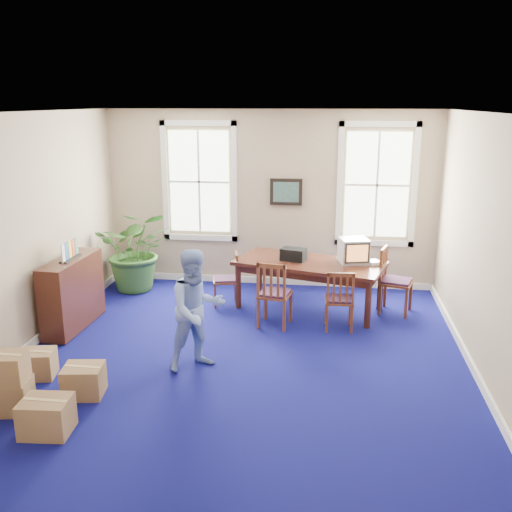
# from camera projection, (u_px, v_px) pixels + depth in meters

# --- Properties ---
(floor) EXTENTS (6.50, 6.50, 0.00)m
(floor) POSITION_uv_depth(u_px,v_px,m) (243.00, 357.00, 7.69)
(floor) COLOR #0D0E64
(floor) RESTS_ON ground
(ceiling) EXTENTS (6.50, 6.50, 0.00)m
(ceiling) POSITION_uv_depth(u_px,v_px,m) (241.00, 112.00, 6.84)
(ceiling) COLOR white
(ceiling) RESTS_ON ground
(wall_back) EXTENTS (6.50, 0.00, 6.50)m
(wall_back) POSITION_uv_depth(u_px,v_px,m) (270.00, 199.00, 10.37)
(wall_back) COLOR tan
(wall_back) RESTS_ON ground
(wall_front) EXTENTS (6.50, 0.00, 6.50)m
(wall_front) POSITION_uv_depth(u_px,v_px,m) (173.00, 347.00, 4.16)
(wall_front) COLOR tan
(wall_front) RESTS_ON ground
(wall_left) EXTENTS (0.00, 6.50, 6.50)m
(wall_left) POSITION_uv_depth(u_px,v_px,m) (22.00, 235.00, 7.65)
(wall_left) COLOR tan
(wall_left) RESTS_ON ground
(wall_right) EXTENTS (0.00, 6.50, 6.50)m
(wall_right) POSITION_uv_depth(u_px,v_px,m) (487.00, 249.00, 6.88)
(wall_right) COLOR tan
(wall_right) RESTS_ON ground
(baseboard_back) EXTENTS (6.00, 0.04, 0.12)m
(baseboard_back) POSITION_uv_depth(u_px,v_px,m) (269.00, 280.00, 10.75)
(baseboard_back) COLOR white
(baseboard_back) RESTS_ON ground
(baseboard_left) EXTENTS (0.04, 6.50, 0.12)m
(baseboard_left) POSITION_uv_depth(u_px,v_px,m) (35.00, 341.00, 8.05)
(baseboard_left) COLOR white
(baseboard_left) RESTS_ON ground
(baseboard_right) EXTENTS (0.04, 6.50, 0.12)m
(baseboard_right) POSITION_uv_depth(u_px,v_px,m) (472.00, 366.00, 7.29)
(baseboard_right) COLOR white
(baseboard_right) RESTS_ON ground
(window_left) EXTENTS (1.40, 0.12, 2.20)m
(window_left) POSITION_uv_depth(u_px,v_px,m) (199.00, 182.00, 10.44)
(window_left) COLOR white
(window_left) RESTS_ON ground
(window_right) EXTENTS (1.40, 0.12, 2.20)m
(window_right) POSITION_uv_depth(u_px,v_px,m) (377.00, 185.00, 10.03)
(window_right) COLOR white
(window_right) RESTS_ON ground
(wall_picture) EXTENTS (0.58, 0.06, 0.48)m
(wall_picture) POSITION_uv_depth(u_px,v_px,m) (286.00, 192.00, 10.25)
(wall_picture) COLOR black
(wall_picture) RESTS_ON ground
(conference_table) EXTENTS (2.57, 1.70, 0.81)m
(conference_table) POSITION_uv_depth(u_px,v_px,m) (309.00, 285.00, 9.37)
(conference_table) COLOR #3F1C12
(conference_table) RESTS_ON ground
(crt_tv) EXTENTS (0.54, 0.57, 0.40)m
(crt_tv) POSITION_uv_depth(u_px,v_px,m) (354.00, 251.00, 9.17)
(crt_tv) COLOR #B7B7BC
(crt_tv) RESTS_ON conference_table
(game_console) EXTENTS (0.25, 0.27, 0.06)m
(game_console) POSITION_uv_depth(u_px,v_px,m) (374.00, 262.00, 9.12)
(game_console) COLOR white
(game_console) RESTS_ON conference_table
(equipment_bag) EXTENTS (0.45, 0.36, 0.20)m
(equipment_bag) POSITION_uv_depth(u_px,v_px,m) (293.00, 254.00, 9.32)
(equipment_bag) COLOR black
(equipment_bag) RESTS_ON conference_table
(chair_near_left) EXTENTS (0.54, 0.54, 1.04)m
(chair_near_left) POSITION_uv_depth(u_px,v_px,m) (275.00, 293.00, 8.63)
(chair_near_left) COLOR brown
(chair_near_left) RESTS_ON ground
(chair_near_right) EXTENTS (0.44, 0.44, 0.94)m
(chair_near_right) POSITION_uv_depth(u_px,v_px,m) (339.00, 299.00, 8.52)
(chair_near_right) COLOR brown
(chair_near_right) RESTS_ON ground
(chair_end_left) EXTENTS (0.48, 0.48, 0.90)m
(chair_end_left) POSITION_uv_depth(u_px,v_px,m) (225.00, 279.00, 9.53)
(chair_end_left) COLOR brown
(chair_end_left) RESTS_ON ground
(chair_end_right) EXTENTS (0.60, 0.60, 1.07)m
(chair_end_right) POSITION_uv_depth(u_px,v_px,m) (396.00, 281.00, 9.15)
(chair_end_right) COLOR brown
(chair_end_right) RESTS_ON ground
(man) EXTENTS (0.97, 0.93, 1.57)m
(man) POSITION_uv_depth(u_px,v_px,m) (197.00, 310.00, 7.19)
(man) COLOR #7D98DB
(man) RESTS_ON ground
(credenza) EXTENTS (0.44, 1.37, 1.06)m
(credenza) POSITION_uv_depth(u_px,v_px,m) (73.00, 294.00, 8.55)
(credenza) COLOR #3F1C12
(credenza) RESTS_ON ground
(brochure_rack) EXTENTS (0.13, 0.66, 0.29)m
(brochure_rack) POSITION_uv_depth(u_px,v_px,m) (70.00, 250.00, 8.37)
(brochure_rack) COLOR #99999E
(brochure_rack) RESTS_ON credenza
(potted_plant) EXTENTS (1.53, 1.40, 1.49)m
(potted_plant) POSITION_uv_depth(u_px,v_px,m) (137.00, 250.00, 10.24)
(potted_plant) COLOR #2E5A22
(potted_plant) RESTS_ON ground
(cardboard_boxes) EXTENTS (1.45, 1.45, 0.72)m
(cardboard_boxes) POSITION_uv_depth(u_px,v_px,m) (27.00, 378.00, 6.32)
(cardboard_boxes) COLOR #946F48
(cardboard_boxes) RESTS_ON ground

